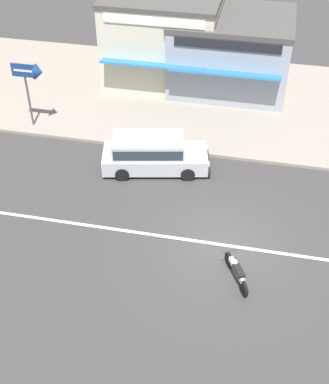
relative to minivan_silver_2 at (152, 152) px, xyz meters
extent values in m
plane|color=#383535|center=(3.60, -4.10, -0.84)|extent=(160.00, 160.00, 0.00)
cube|color=silver|center=(3.60, -4.10, -0.84)|extent=(50.40, 0.14, 0.01)
cube|color=gray|center=(3.60, 6.34, -0.77)|extent=(68.00, 10.00, 0.15)
cube|color=#B7BABF|center=(0.12, 0.02, -0.33)|extent=(4.75, 2.62, 0.70)
cube|color=#B7BABF|center=(-0.16, -0.03, 0.37)|extent=(3.29, 2.15, 0.70)
cube|color=#28333D|center=(-0.16, -0.03, 0.37)|extent=(3.17, 2.16, 0.45)
cube|color=black|center=(2.37, 0.49, -0.54)|extent=(0.47, 1.70, 0.28)
cube|color=white|center=(2.21, 1.08, -0.18)|extent=(0.13, 0.25, 0.14)
cube|color=white|center=(2.46, -0.11, -0.18)|extent=(0.13, 0.25, 0.14)
cylinder|color=black|center=(1.31, 1.12, -0.54)|extent=(0.63, 0.34, 0.60)
cylinder|color=black|center=(1.65, -0.50, -0.54)|extent=(0.63, 0.34, 0.60)
cylinder|color=black|center=(-1.41, 0.55, -0.54)|extent=(0.63, 0.34, 0.60)
cylinder|color=black|center=(-1.07, -1.07, -0.54)|extent=(0.63, 0.34, 0.60)
cylinder|color=black|center=(3.92, -5.10, -0.56)|extent=(0.35, 0.54, 0.56)
cylinder|color=black|center=(4.54, -6.28, -0.56)|extent=(0.35, 0.54, 0.56)
cube|color=silver|center=(4.23, -5.69, -0.36)|extent=(0.65, 1.07, 0.18)
cube|color=black|center=(4.31, -5.84, -0.22)|extent=(0.49, 0.64, 0.12)
ellipsoid|color=silver|center=(4.12, -5.48, -0.24)|extent=(0.40, 0.47, 0.22)
cylinder|color=#232326|center=(3.94, -5.13, -0.06)|extent=(0.51, 0.29, 0.03)
cylinder|color=#4C4C51|center=(-6.40, 2.08, 0.59)|extent=(0.10, 0.10, 2.57)
cube|color=navy|center=(-6.40, 2.04, 2.19)|extent=(1.15, 0.06, 0.63)
cone|color=navy|center=(-5.65, 2.04, 2.19)|extent=(0.36, 0.70, 0.70)
cube|color=white|center=(-6.40, 2.01, 2.19)|extent=(0.92, 0.01, 0.10)
cube|color=#999EA8|center=(2.40, 8.03, 1.11)|extent=(6.01, 4.75, 3.61)
cube|color=#474442|center=(2.40, 8.03, 3.03)|extent=(6.13, 4.84, 0.24)
cube|color=#286BA3|center=(2.40, 5.31, 1.36)|extent=(5.41, 0.90, 0.28)
cube|color=black|center=(2.40, 5.64, 2.61)|extent=(5.11, 0.08, 0.44)
cube|color=beige|center=(-1.20, 8.42, 1.52)|extent=(5.80, 5.24, 4.43)
cube|color=#286BA3|center=(-1.20, 5.45, 1.36)|extent=(5.22, 0.90, 0.28)
cube|color=white|center=(-1.20, 5.78, 3.44)|extent=(4.93, 0.08, 0.44)
camera|label=1|loc=(4.34, -18.30, 13.23)|focal=50.00mm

